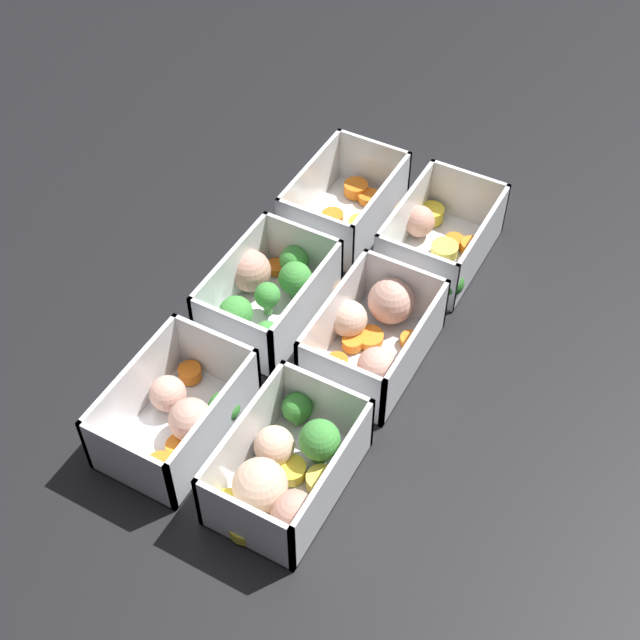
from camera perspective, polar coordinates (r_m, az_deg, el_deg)
ground_plane at (r=0.96m, az=0.00°, el=-1.00°), size 4.00×4.00×0.00m
container_near_left at (r=0.83m, az=-2.33°, el=-9.60°), size 0.16×0.10×0.07m
container_near_center at (r=0.93m, az=3.32°, el=-1.04°), size 0.18×0.11×0.07m
container_near_right at (r=1.04m, az=7.52°, el=5.10°), size 0.16×0.12×0.07m
container_far_left at (r=0.88m, az=-8.86°, el=-5.88°), size 0.15×0.10×0.07m
container_far_center at (r=0.97m, az=-3.37°, el=1.88°), size 0.16×0.13×0.07m
container_far_right at (r=1.07m, az=1.67°, el=7.17°), size 0.15×0.10×0.07m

